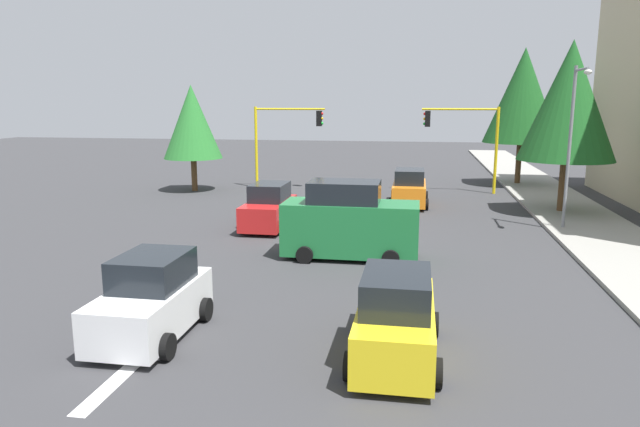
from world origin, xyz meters
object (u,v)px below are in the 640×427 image
(tree_roadside_far, at_px, (523,96))
(tree_opposite_side, at_px, (192,122))
(car_yellow, at_px, (396,319))
(traffic_signal_far_right, at_px, (284,131))
(street_lamp_curbside, at_px, (573,131))
(car_white, at_px, (152,300))
(delivery_van_green, at_px, (350,223))
(tree_roadside_mid, at_px, (569,101))
(car_red, at_px, (269,208))
(car_orange, at_px, (409,189))
(traffic_signal_far_left, at_px, (465,132))

(tree_roadside_far, height_order, tree_opposite_side, tree_roadside_far)
(car_yellow, bearing_deg, traffic_signal_far_right, -161.27)
(street_lamp_curbside, relative_size, car_white, 1.89)
(tree_opposite_side, height_order, delivery_van_green, tree_opposite_side)
(car_white, bearing_deg, tree_roadside_mid, 143.18)
(traffic_signal_far_right, relative_size, delivery_van_green, 1.09)
(tree_roadside_far, relative_size, car_yellow, 2.21)
(tree_opposite_side, relative_size, car_yellow, 1.62)
(delivery_van_green, distance_m, car_red, 5.99)
(street_lamp_curbside, xyz_separation_m, tree_roadside_far, (-14.39, 0.30, 1.57))
(tree_roadside_far, distance_m, tree_roadside_mid, 10.02)
(car_orange, relative_size, car_red, 1.04)
(traffic_signal_far_right, distance_m, car_orange, 9.88)
(street_lamp_curbside, relative_size, car_orange, 1.68)
(delivery_van_green, relative_size, car_orange, 1.15)
(tree_opposite_side, bearing_deg, traffic_signal_far_left, 96.86)
(car_yellow, distance_m, car_red, 13.72)
(car_red, bearing_deg, car_yellow, 26.36)
(tree_roadside_mid, distance_m, car_yellow, 20.02)
(traffic_signal_far_left, xyz_separation_m, tree_opposite_side, (2.00, -16.63, 0.57))
(street_lamp_curbside, distance_m, car_white, 18.60)
(street_lamp_curbside, xyz_separation_m, car_yellow, (13.58, -6.70, -3.45))
(car_red, bearing_deg, tree_roadside_mid, 112.66)
(car_yellow, bearing_deg, tree_roadside_far, 165.95)
(car_orange, relative_size, car_white, 1.13)
(car_orange, xyz_separation_m, car_white, (18.79, -5.73, -0.00))
(traffic_signal_far_left, distance_m, delivery_van_green, 16.97)
(street_lamp_curbside, relative_size, car_red, 1.74)
(tree_roadside_mid, distance_m, delivery_van_green, 14.42)
(delivery_van_green, distance_m, car_yellow, 8.22)
(delivery_van_green, distance_m, car_orange, 11.22)
(car_yellow, xyz_separation_m, car_red, (-12.29, -6.09, 0.00))
(tree_roadside_mid, bearing_deg, tree_roadside_far, -177.14)
(street_lamp_curbside, bearing_deg, tree_roadside_far, 178.81)
(traffic_signal_far_left, bearing_deg, street_lamp_curbside, 18.98)
(car_yellow, bearing_deg, car_white, -92.25)
(car_red, bearing_deg, tree_opposite_side, -142.55)
(traffic_signal_far_right, relative_size, traffic_signal_far_left, 1.00)
(car_white, xyz_separation_m, car_yellow, (0.23, 5.78, 0.00))
(street_lamp_curbside, relative_size, tree_roadside_mid, 0.83)
(traffic_signal_far_left, xyz_separation_m, tree_roadside_far, (-4.00, 3.87, 2.19))
(car_orange, xyz_separation_m, car_yellow, (19.02, 0.05, -0.00))
(car_orange, distance_m, car_red, 9.04)
(street_lamp_curbside, xyz_separation_m, car_white, (13.35, -12.48, -3.45))
(traffic_signal_far_right, relative_size, tree_roadside_far, 0.58)
(tree_roadside_far, bearing_deg, street_lamp_curbside, -1.19)
(car_orange, height_order, car_red, same)
(street_lamp_curbside, relative_size, tree_opposite_side, 1.07)
(tree_opposite_side, height_order, tree_roadside_mid, tree_roadside_mid)
(car_white, bearing_deg, car_red, -178.53)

